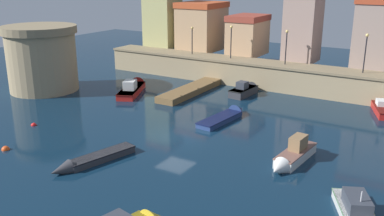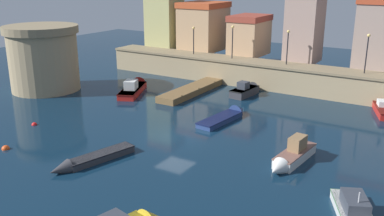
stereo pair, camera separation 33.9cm
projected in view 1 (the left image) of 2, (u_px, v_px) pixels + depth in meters
name	position (u px, v px, depth m)	size (l,w,h in m)	color
ground_plane	(175.00, 136.00, 33.85)	(99.00, 99.00, 0.00)	#0C2338
quay_wall	(264.00, 74.00, 48.19)	(41.30, 3.60, 2.85)	#9E8966
old_town_backdrop	(297.00, 28.00, 49.07)	(39.66, 6.07, 9.21)	tan
fortress_tower	(42.00, 58.00, 46.20)	(7.84, 7.84, 7.04)	#9E8966
pier_dock	(190.00, 90.00, 45.91)	(2.14, 10.05, 0.70)	brown
quay_lamp_0	(192.00, 36.00, 51.84)	(0.32, 0.32, 3.34)	black
quay_lamp_1	(231.00, 37.00, 49.14)	(0.32, 0.32, 3.80)	black
quay_lamp_2	(286.00, 42.00, 45.87)	(0.32, 0.32, 3.72)	black
quay_lamp_3	(366.00, 47.00, 41.83)	(0.32, 0.32, 3.89)	black
moored_boat_0	(89.00, 161.00, 28.80)	(2.58, 6.36, 1.07)	#333338
moored_boat_3	(134.00, 87.00, 46.57)	(4.61, 7.34, 2.08)	red
moored_boat_4	(246.00, 90.00, 45.48)	(1.86, 4.88, 1.85)	#333338
moored_boat_5	(292.00, 156.00, 28.93)	(1.78, 5.63, 1.92)	silver
moored_boat_6	(228.00, 115.00, 38.01)	(2.08, 6.54, 1.40)	navy
moored_boat_7	(382.00, 106.00, 40.33)	(3.51, 6.33, 3.10)	red
mooring_buoy_0	(34.00, 125.00, 36.24)	(0.46, 0.46, 0.46)	red
mooring_buoy_2	(6.00, 150.00, 31.25)	(0.58, 0.58, 0.58)	#EA4C19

